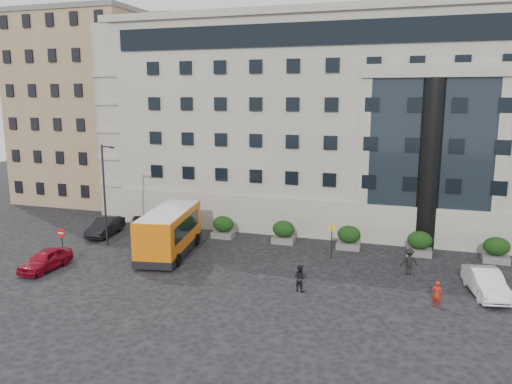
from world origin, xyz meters
TOP-DOWN VIEW (x-y plane):
  - ground at (0.00, 0.00)m, footprint 120.00×120.00m
  - civic_building at (6.00, 22.00)m, footprint 44.00×24.00m
  - entrance_column at (12.00, 10.30)m, footprint 1.80×1.80m
  - apartment_near at (-24.00, 20.00)m, footprint 14.00×14.00m
  - apartment_far at (-27.00, 38.00)m, footprint 13.00×13.00m
  - hedge_a at (-4.00, 7.80)m, footprint 1.80×1.26m
  - hedge_b at (1.20, 7.80)m, footprint 1.80×1.26m
  - hedge_c at (6.40, 7.80)m, footprint 1.80×1.26m
  - hedge_d at (11.60, 7.80)m, footprint 1.80×1.26m
  - hedge_e at (16.80, 7.80)m, footprint 1.80×1.26m
  - street_lamp at (-11.94, 3.00)m, footprint 1.16×0.18m
  - bus_stop_sign at (5.50, 5.00)m, footprint 0.50×0.08m
  - no_entry_sign at (-13.00, -1.04)m, footprint 0.64×0.16m
  - minibus at (-6.19, 2.47)m, footprint 4.07×8.39m
  - red_truck at (-11.91, 18.41)m, footprint 3.54×5.95m
  - parked_car_a at (-12.69, -3.17)m, footprint 1.76×4.16m
  - parked_car_b at (-13.84, 5.51)m, footprint 2.19×4.72m
  - parked_car_c at (-12.88, 11.64)m, footprint 2.23×4.72m
  - parked_car_d at (-13.29, 16.00)m, footprint 2.94×5.33m
  - white_taxi at (15.32, 1.11)m, footprint 2.47×4.87m
  - pedestrian_a at (12.49, -1.63)m, footprint 0.64×0.51m
  - pedestrian_b at (4.64, -1.59)m, footprint 0.99×0.90m
  - pedestrian_c at (10.92, 3.40)m, footprint 1.31×1.03m

SIDE VIEW (x-z plane):
  - ground at x=0.00m, z-range 0.00..0.00m
  - parked_car_c at x=-12.88m, z-range 0.00..1.33m
  - parked_car_a at x=-12.69m, z-range 0.00..1.40m
  - parked_car_d at x=-13.29m, z-range 0.00..1.41m
  - parked_car_b at x=-13.84m, z-range 0.00..1.50m
  - white_taxi at x=15.32m, z-range 0.00..1.53m
  - pedestrian_a at x=12.49m, z-range 0.00..1.54m
  - pedestrian_b at x=4.64m, z-range 0.00..1.65m
  - pedestrian_c at x=10.92m, z-range 0.00..1.77m
  - hedge_a at x=-4.00m, z-range 0.01..1.85m
  - hedge_b at x=1.20m, z-range 0.01..1.85m
  - hedge_c at x=6.40m, z-range 0.01..1.85m
  - hedge_d at x=11.60m, z-range 0.01..1.85m
  - hedge_e at x=16.80m, z-range 0.01..1.85m
  - red_truck at x=-11.91m, z-range 0.04..3.03m
  - no_entry_sign at x=-13.00m, z-range 0.49..2.81m
  - bus_stop_sign at x=5.50m, z-range 0.47..2.99m
  - minibus at x=-6.19m, z-range 0.17..3.52m
  - street_lamp at x=-11.94m, z-range 0.37..8.37m
  - entrance_column at x=12.00m, z-range 0.00..13.00m
  - civic_building at x=6.00m, z-range 0.00..18.00m
  - apartment_near at x=-24.00m, z-range 0.00..20.00m
  - apartment_far at x=-27.00m, z-range 0.00..22.00m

